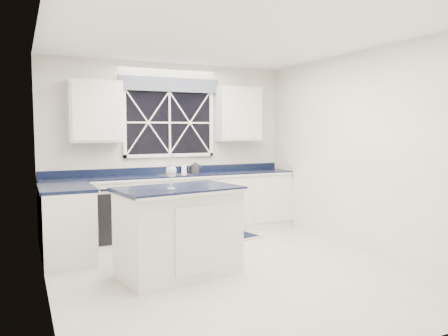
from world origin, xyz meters
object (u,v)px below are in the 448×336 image
dishwasher (105,213)px  wine_glass (171,172)px  faucet (171,163)px  soap_bottle (184,167)px  island (178,231)px  kettle (195,168)px

dishwasher → wine_glass: size_ratio=3.12×
faucet → soap_bottle: faucet is taller
dishwasher → island: (0.48, -1.91, 0.09)m
faucet → kettle: size_ratio=1.16×
dishwasher → kettle: 1.61m
faucet → island: 2.27m
faucet → island: size_ratio=0.21×
island → kettle: bearing=54.8°
dishwasher → faucet: size_ratio=2.72×
dishwasher → wine_glass: 2.18m
dishwasher → faucet: (1.10, 0.19, 0.69)m
island → wine_glass: bearing=-147.3°
island → wine_glass: (-0.11, -0.10, 0.68)m
wine_glass → soap_bottle: bearing=66.8°
wine_glass → faucet: bearing=71.7°
soap_bottle → wine_glass: bearing=-113.2°
faucet → soap_bottle: bearing=-3.4°
island → wine_glass: 0.69m
kettle → soap_bottle: size_ratio=1.51×
island → kettle: kettle is taller
wine_glass → kettle: bearing=62.3°
kettle → wine_glass: size_ratio=0.99×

